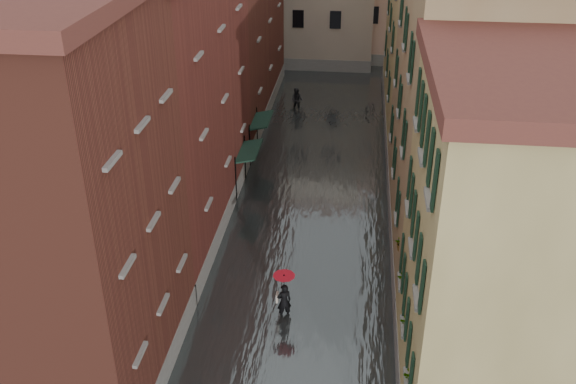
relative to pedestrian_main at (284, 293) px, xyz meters
The scene contains 13 objects.
ground 2.26m from the pedestrian_main, 78.65° to the right, with size 120.00×120.00×0.00m, color #575659.
floodwater 11.20m from the pedestrian_main, 88.07° to the left, with size 10.00×60.00×0.20m, color #3E4445.
building_left_near 9.31m from the pedestrian_main, 149.73° to the right, with size 6.00×8.00×13.00m, color brown.
building_left_mid 10.96m from the pedestrian_main, 132.89° to the left, with size 6.00×14.00×12.50m, color maroon.
building_left_far 23.82m from the pedestrian_main, 106.66° to the left, with size 6.00×16.00×14.00m, color brown.
building_right_near 9.48m from the pedestrian_main, 27.67° to the right, with size 6.00×8.00×11.50m, color #9A884F.
building_right_mid 11.54m from the pedestrian_main, 44.04° to the left, with size 6.00×14.00×13.00m, color #9C875E.
building_right_far 23.77m from the pedestrian_main, 71.57° to the left, with size 6.00×16.00×11.50m, color #9A884F.
awning_near 10.78m from the pedestrian_main, 106.91° to the left, with size 1.09×2.81×2.80m.
awning_far 14.97m from the pedestrian_main, 102.05° to the left, with size 1.09×2.80×2.80m.
window_planters 5.66m from the pedestrian_main, 29.60° to the right, with size 0.59×7.99×0.84m.
pedestrian_main is the anchor object (origin of this frame).
pedestrian_far 22.75m from the pedestrian_main, 94.53° to the left, with size 0.85×0.66×1.74m, color black.
Camera 1 is at (2.09, -18.31, 16.72)m, focal length 40.00 mm.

